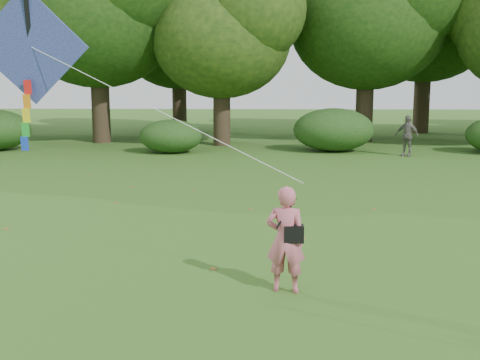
{
  "coord_description": "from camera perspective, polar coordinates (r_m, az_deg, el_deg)",
  "views": [
    {
      "loc": [
        -0.19,
        -8.31,
        3.32
      ],
      "look_at": [
        -0.54,
        2.0,
        1.5
      ],
      "focal_mm": 45.0,
      "sensor_mm": 36.0,
      "label": 1
    }
  ],
  "objects": [
    {
      "name": "bystander_right",
      "position": [
        25.58,
        15.55,
        4.07
      ],
      "size": [
        1.04,
        0.9,
        1.68
      ],
      "primitive_type": "imported",
      "rotation": [
        0.0,
        0.0,
        -0.6
      ],
      "color": "#69645E",
      "rests_on": "ground"
    },
    {
      "name": "tree_line",
      "position": [
        31.33,
        5.5,
        14.14
      ],
      "size": [
        54.7,
        15.3,
        9.48
      ],
      "color": "#3A2D1E",
      "rests_on": "ground"
    },
    {
      "name": "shrub_band",
      "position": [
        26.03,
        0.75,
        4.57
      ],
      "size": [
        39.15,
        3.22,
        1.88
      ],
      "color": "#264919",
      "rests_on": "ground"
    },
    {
      "name": "crossbody_bag",
      "position": [
        9.2,
        5.1,
        -5.03
      ],
      "size": [
        0.43,
        0.2,
        0.68
      ],
      "color": "black",
      "rests_on": "ground"
    },
    {
      "name": "ground",
      "position": [
        8.95,
        3.07,
        -11.78
      ],
      "size": [
        100.0,
        100.0,
        0.0
      ],
      "primitive_type": "plane",
      "color": "#265114",
      "rests_on": "ground"
    },
    {
      "name": "man_kite_flyer",
      "position": [
        9.25,
        4.35,
        -5.63
      ],
      "size": [
        0.66,
        0.49,
        1.66
      ],
      "primitive_type": "imported",
      "rotation": [
        0.0,
        0.0,
        2.98
      ],
      "color": "#C85E71",
      "rests_on": "ground"
    },
    {
      "name": "fallen_leaves",
      "position": [
        13.85,
        -1.82,
        -3.85
      ],
      "size": [
        11.45,
        14.7,
        0.01
      ],
      "color": "brown",
      "rests_on": "ground"
    },
    {
      "name": "flying_kite",
      "position": [
        11.71,
        -19.21,
        11.58
      ],
      "size": [
        5.87,
        2.42,
        3.15
      ],
      "color": "#286EAE",
      "rests_on": "ground"
    }
  ]
}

